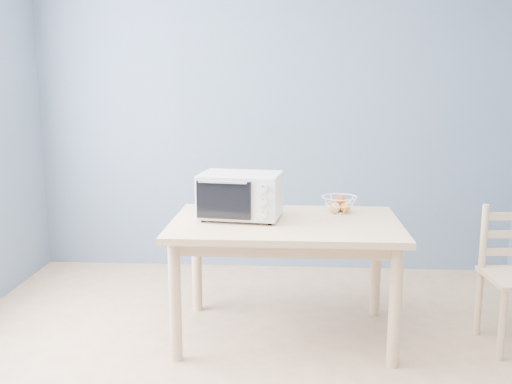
{
  "coord_description": "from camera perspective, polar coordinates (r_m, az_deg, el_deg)",
  "views": [
    {
      "loc": [
        0.16,
        -2.53,
        1.59
      ],
      "look_at": [
        -0.06,
        0.87,
        0.93
      ],
      "focal_mm": 40.0,
      "sensor_mm": 36.0,
      "label": 1
    }
  ],
  "objects": [
    {
      "name": "toaster_oven",
      "position": [
        3.53,
        -1.89,
        -0.28
      ],
      "size": [
        0.53,
        0.4,
        0.29
      ],
      "rotation": [
        0.0,
        0.0,
        -0.13
      ],
      "color": "beige",
      "rests_on": "dining_table"
    },
    {
      "name": "fruit_basket",
      "position": [
        3.76,
        8.3,
        -1.19
      ],
      "size": [
        0.29,
        0.29,
        0.12
      ],
      "rotation": [
        0.0,
        0.0,
        -0.3
      ],
      "color": "white",
      "rests_on": "dining_table"
    },
    {
      "name": "dining_table",
      "position": [
        3.54,
        2.94,
        -4.49
      ],
      "size": [
        1.4,
        0.9,
        0.75
      ],
      "color": "#DAB283",
      "rests_on": "ground"
    },
    {
      "name": "room",
      "position": [
        2.56,
        0.09,
        4.43
      ],
      "size": [
        4.01,
        4.51,
        2.61
      ],
      "color": "tan",
      "rests_on": "ground"
    }
  ]
}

